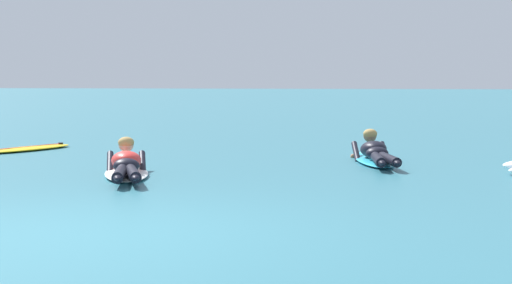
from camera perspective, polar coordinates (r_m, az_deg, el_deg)
ground_plane at (r=17.55m, az=-0.44°, el=-0.04°), size 120.00×120.00×0.00m
surfer_near at (r=11.86m, az=-8.28°, el=-1.55°), size 1.12×2.56×0.54m
surfer_far at (r=13.62m, az=7.61°, el=-0.78°), size 0.83×2.70×0.53m
drifting_surfboard at (r=16.26m, az=-14.34°, el=-0.41°), size 1.29×2.08×0.16m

